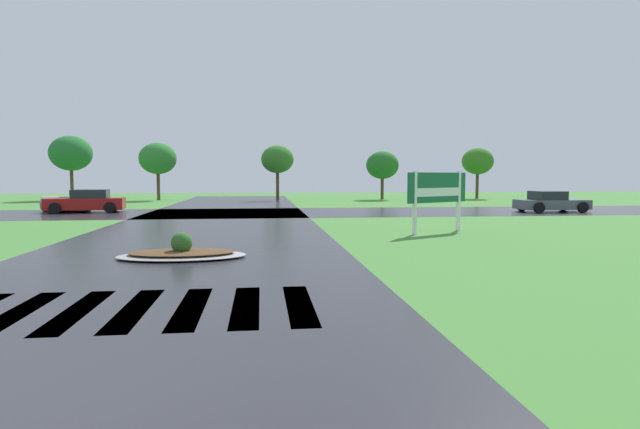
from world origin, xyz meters
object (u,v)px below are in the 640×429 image
(estate_billboard, at_px, (438,191))
(car_white_sedan, at_px, (551,202))
(car_blue_compact, at_px, (87,202))
(drainage_pipe_stack, at_px, (67,204))
(median_island, at_px, (182,253))

(estate_billboard, bearing_deg, car_white_sedan, -165.62)
(car_blue_compact, height_order, drainage_pipe_stack, car_blue_compact)
(estate_billboard, height_order, car_blue_compact, estate_billboard)
(median_island, bearing_deg, drainage_pipe_stack, 117.08)
(car_blue_compact, bearing_deg, drainage_pipe_stack, -36.08)
(estate_billboard, xyz_separation_m, car_blue_compact, (-16.96, 12.88, -0.98))
(estate_billboard, distance_m, median_island, 10.27)
(median_island, distance_m, car_white_sedan, 24.58)
(estate_billboard, height_order, car_white_sedan, estate_billboard)
(car_white_sedan, relative_size, drainage_pipe_stack, 1.42)
(median_island, xyz_separation_m, drainage_pipe_stack, (-9.59, 18.76, 0.34))
(estate_billboard, bearing_deg, median_island, 0.91)
(car_blue_compact, bearing_deg, estate_billboard, 135.72)
(median_island, height_order, drainage_pipe_stack, drainage_pipe_stack)
(drainage_pipe_stack, bearing_deg, car_white_sedan, -7.13)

